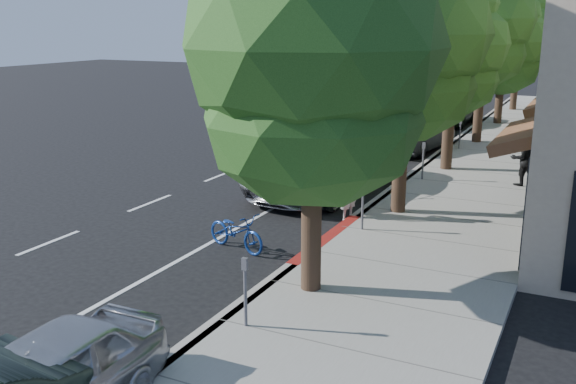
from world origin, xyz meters
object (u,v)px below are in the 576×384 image
Objects in this scene: street_tree_5 at (520,31)px; silver_suv at (321,165)px; dark_suv_far at (454,111)px; pedestrian at (523,159)px; street_tree_4 at (504,43)px; bicycle at (236,231)px; street_tree_0 at (313,53)px; street_tree_3 at (485,22)px; street_tree_1 at (406,38)px; cyclist at (350,186)px; dark_sedan at (418,134)px; near_car_a at (43,384)px; white_pickup at (435,113)px; street_tree_2 at (454,47)px.

silver_suv is at bearing -97.60° from street_tree_5.
dark_suv_far is 2.45× the size of pedestrian.
street_tree_4 reaches higher than bicycle.
street_tree_3 is at bearing 90.00° from street_tree_0.
street_tree_4 is 4.16m from dark_suv_far.
street_tree_1 is 6.76m from bicycle.
street_tree_0 reaches higher than cyclist.
street_tree_4 is 19.30m from cyclist.
street_tree_1 is at bearing 90.00° from street_tree_0.
silver_suv reaches higher than dark_sedan.
street_tree_0 is 0.94× the size of street_tree_3.
pedestrian is (4.70, -4.81, 0.29)m from dark_sedan.
near_car_a reaches higher than bicycle.
street_tree_4 reaches higher than white_pickup.
cyclist is at bearing 87.59° from near_car_a.
street_tree_1 is at bearing -70.47° from dark_sedan.
street_tree_5 is at bearing 3.82° from cyclist.
cyclist is 16.91m from white_pickup.
street_tree_0 is at bearing -90.00° from street_tree_1.
near_car_a is at bearing -92.71° from street_tree_4.
bicycle is (-2.68, -22.37, -3.77)m from street_tree_4.
street_tree_4 is 1.10× the size of silver_suv.
white_pickup is at bearing -101.10° from pedestrian.
street_tree_1 reaches higher than cyclist.
street_tree_2 is 1.01× the size of street_tree_4.
white_pickup is (-2.79, 15.82, -4.08)m from street_tree_1.
street_tree_3 reaches higher than street_tree_1.
street_tree_5 is 35.80m from near_car_a.
street_tree_4 is at bearing 90.00° from street_tree_0.
street_tree_0 is at bearing 38.20° from pedestrian.
street_tree_2 is at bearing -63.93° from pedestrian.
street_tree_4 is 1.28× the size of white_pickup.
cyclist reaches higher than near_car_a.
street_tree_1 reaches higher than dark_sedan.
street_tree_1 is 0.95× the size of street_tree_3.
cyclist is at bearing -94.73° from street_tree_3.
dark_suv_far is at bearing -108.55° from street_tree_5.
white_pickup is 3.12× the size of pedestrian.
street_tree_4 is 1.55× the size of dark_sedan.
street_tree_1 is at bearing -90.00° from street_tree_5.
street_tree_3 is (-0.00, 12.00, 0.40)m from street_tree_1.
near_car_a is (-1.40, -5.54, -4.08)m from street_tree_0.
street_tree_2 is 1.57× the size of dark_sedan.
street_tree_2 is 1.11× the size of silver_suv.
dark_sedan reaches higher than bicycle.
street_tree_3 reaches higher than street_tree_0.
street_tree_1 is 1.82× the size of dark_suv_far.
dark_suv_far is at bearing 91.82° from silver_suv.
dark_suv_far is at bearing 100.74° from street_tree_2.
near_car_a is at bearing -78.24° from silver_suv.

